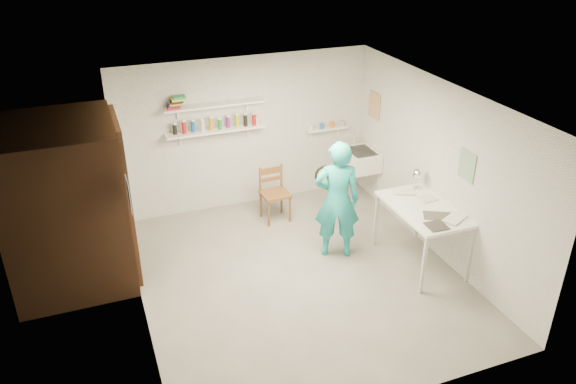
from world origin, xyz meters
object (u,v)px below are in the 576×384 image
object	(u,v)px
wall_clock	(326,176)
wooden_chair	(275,194)
man	(337,200)
desk_lamp	(418,174)
work_table	(421,235)
belfast_sink	(361,160)

from	to	relation	value
wall_clock	wooden_chair	xyz separation A→B (m)	(-0.37, 1.00, -0.69)
man	desk_lamp	size ratio (longest dim) A/B	10.53
work_table	desk_lamp	world-z (taller)	desk_lamp
belfast_sink	wooden_chair	size ratio (longest dim) A/B	0.68
man	wooden_chair	size ratio (longest dim) A/B	1.92
man	desk_lamp	distance (m)	1.20
wooden_chair	work_table	xyz separation A→B (m)	(1.42, -1.81, -0.01)
wall_clock	desk_lamp	size ratio (longest dim) A/B	1.89
belfast_sink	wall_clock	bearing A→B (deg)	-134.65
belfast_sink	man	xyz separation A→B (m)	(-1.08, -1.37, 0.14)
wooden_chair	work_table	size ratio (longest dim) A/B	0.68
wooden_chair	work_table	world-z (taller)	wooden_chair
man	wall_clock	world-z (taller)	man
wooden_chair	desk_lamp	size ratio (longest dim) A/B	5.47
belfast_sink	wall_clock	size ratio (longest dim) A/B	1.98
belfast_sink	work_table	size ratio (longest dim) A/B	0.47
belfast_sink	wooden_chair	xyz separation A→B (m)	(-1.53, -0.17, -0.26)
work_table	wall_clock	bearing A→B (deg)	142.34
belfast_sink	desk_lamp	distance (m)	1.52
belfast_sink	man	size ratio (longest dim) A/B	0.36
man	work_table	xyz separation A→B (m)	(0.97, -0.60, -0.42)
man	wooden_chair	distance (m)	1.35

